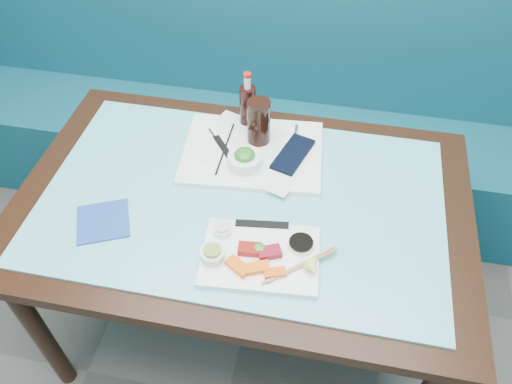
% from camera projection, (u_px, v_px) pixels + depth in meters
% --- Properties ---
extents(booth_bench, '(3.00, 0.56, 1.17)m').
position_uv_depth(booth_bench, '(281.00, 124.00, 2.37)').
color(booth_bench, '#0E4A59').
rests_on(booth_bench, ground).
extents(dining_table, '(1.40, 0.90, 0.75)m').
position_uv_depth(dining_table, '(243.00, 217.00, 1.60)').
color(dining_table, black).
rests_on(dining_table, ground).
extents(glass_top, '(1.22, 0.76, 0.01)m').
position_uv_depth(glass_top, '(242.00, 199.00, 1.53)').
color(glass_top, '#5FBABF').
rests_on(glass_top, dining_table).
extents(sashimi_plate, '(0.34, 0.26, 0.02)m').
position_uv_depth(sashimi_plate, '(260.00, 256.00, 1.37)').
color(sashimi_plate, white).
rests_on(sashimi_plate, glass_top).
extents(salmon_left, '(0.08, 0.07, 0.02)m').
position_uv_depth(salmon_left, '(238.00, 266.00, 1.33)').
color(salmon_left, '#EC5609').
rests_on(salmon_left, sashimi_plate).
extents(salmon_mid, '(0.08, 0.06, 0.02)m').
position_uv_depth(salmon_mid, '(257.00, 268.00, 1.33)').
color(salmon_mid, '#FF5E0A').
rests_on(salmon_mid, sashimi_plate).
extents(salmon_right, '(0.06, 0.05, 0.01)m').
position_uv_depth(salmon_right, '(275.00, 273.00, 1.32)').
color(salmon_right, '#FB530A').
rests_on(salmon_right, sashimi_plate).
extents(tuna_left, '(0.07, 0.05, 0.02)m').
position_uv_depth(tuna_left, '(250.00, 249.00, 1.37)').
color(tuna_left, maroon).
rests_on(tuna_left, sashimi_plate).
extents(tuna_right, '(0.07, 0.06, 0.02)m').
position_uv_depth(tuna_right, '(270.00, 252.00, 1.36)').
color(tuna_right, maroon).
rests_on(tuna_right, sashimi_plate).
extents(seaweed_garnish, '(0.05, 0.04, 0.02)m').
position_uv_depth(seaweed_garnish, '(259.00, 249.00, 1.37)').
color(seaweed_garnish, '#208C20').
rests_on(seaweed_garnish, sashimi_plate).
extents(ramekin_wasabi, '(0.09, 0.09, 0.03)m').
position_uv_depth(ramekin_wasabi, '(213.00, 255.00, 1.35)').
color(ramekin_wasabi, silver).
rests_on(ramekin_wasabi, sashimi_plate).
extents(wasabi_fill, '(0.06, 0.06, 0.01)m').
position_uv_depth(wasabi_fill, '(212.00, 250.00, 1.34)').
color(wasabi_fill, olive).
rests_on(wasabi_fill, ramekin_wasabi).
extents(ramekin_ginger, '(0.06, 0.06, 0.02)m').
position_uv_depth(ramekin_ginger, '(222.00, 230.00, 1.41)').
color(ramekin_ginger, white).
rests_on(ramekin_ginger, sashimi_plate).
extents(ginger_fill, '(0.06, 0.06, 0.01)m').
position_uv_depth(ginger_fill, '(222.00, 227.00, 1.40)').
color(ginger_fill, beige).
rests_on(ginger_fill, ramekin_ginger).
extents(soy_dish, '(0.09, 0.09, 0.01)m').
position_uv_depth(soy_dish, '(301.00, 245.00, 1.38)').
color(soy_dish, white).
rests_on(soy_dish, sashimi_plate).
extents(soy_fill, '(0.09, 0.09, 0.01)m').
position_uv_depth(soy_fill, '(301.00, 242.00, 1.37)').
color(soy_fill, black).
rests_on(soy_fill, soy_dish).
extents(lemon_wedge, '(0.06, 0.05, 0.05)m').
position_uv_depth(lemon_wedge, '(312.00, 267.00, 1.31)').
color(lemon_wedge, '#F5FF78').
rests_on(lemon_wedge, sashimi_plate).
extents(chopstick_sleeve, '(0.16, 0.04, 0.00)m').
position_uv_depth(chopstick_sleeve, '(262.00, 224.00, 1.44)').
color(chopstick_sleeve, black).
rests_on(chopstick_sleeve, sashimi_plate).
extents(wooden_chopstick_a, '(0.18, 0.16, 0.01)m').
position_uv_depth(wooden_chopstick_a, '(299.00, 265.00, 1.34)').
color(wooden_chopstick_a, '#B07D53').
rests_on(wooden_chopstick_a, sashimi_plate).
extents(wooden_chopstick_b, '(0.18, 0.15, 0.01)m').
position_uv_depth(wooden_chopstick_b, '(303.00, 265.00, 1.34)').
color(wooden_chopstick_b, '#A5784E').
rests_on(wooden_chopstick_b, sashimi_plate).
extents(serving_tray, '(0.49, 0.38, 0.02)m').
position_uv_depth(serving_tray, '(252.00, 152.00, 1.66)').
color(serving_tray, white).
rests_on(serving_tray, glass_top).
extents(paper_placemat, '(0.45, 0.38, 0.00)m').
position_uv_depth(paper_placemat, '(252.00, 150.00, 1.65)').
color(paper_placemat, white).
rests_on(paper_placemat, serving_tray).
extents(seaweed_bowl, '(0.13, 0.13, 0.04)m').
position_uv_depth(seaweed_bowl, '(245.00, 161.00, 1.59)').
color(seaweed_bowl, white).
rests_on(seaweed_bowl, serving_tray).
extents(seaweed_salad, '(0.09, 0.09, 0.03)m').
position_uv_depth(seaweed_salad, '(245.00, 155.00, 1.57)').
color(seaweed_salad, '#1E751B').
rests_on(seaweed_salad, seaweed_bowl).
extents(cola_glass, '(0.09, 0.09, 0.16)m').
position_uv_depth(cola_glass, '(259.00, 122.00, 1.63)').
color(cola_glass, black).
rests_on(cola_glass, serving_tray).
extents(navy_pouch, '(0.13, 0.20, 0.01)m').
position_uv_depth(navy_pouch, '(293.00, 154.00, 1.63)').
color(navy_pouch, black).
rests_on(navy_pouch, serving_tray).
extents(fork, '(0.02, 0.09, 0.01)m').
position_uv_depth(fork, '(296.00, 134.00, 1.70)').
color(fork, silver).
rests_on(fork, serving_tray).
extents(black_chopstick_a, '(0.14, 0.17, 0.01)m').
position_uv_depth(black_chopstick_a, '(223.00, 148.00, 1.66)').
color(black_chopstick_a, black).
rests_on(black_chopstick_a, serving_tray).
extents(black_chopstick_b, '(0.01, 0.25, 0.01)m').
position_uv_depth(black_chopstick_b, '(225.00, 148.00, 1.66)').
color(black_chopstick_b, black).
rests_on(black_chopstick_b, serving_tray).
extents(tray_sleeve, '(0.10, 0.13, 0.00)m').
position_uv_depth(tray_sleeve, '(224.00, 148.00, 1.66)').
color(tray_sleeve, black).
rests_on(tray_sleeve, serving_tray).
extents(cola_bottle_body, '(0.07, 0.07, 0.16)m').
position_uv_depth(cola_bottle_body, '(248.00, 107.00, 1.71)').
color(cola_bottle_body, black).
rests_on(cola_bottle_body, glass_top).
extents(cola_bottle_neck, '(0.03, 0.03, 0.05)m').
position_uv_depth(cola_bottle_neck, '(247.00, 82.00, 1.63)').
color(cola_bottle_neck, silver).
rests_on(cola_bottle_neck, cola_bottle_body).
extents(cola_bottle_cap, '(0.03, 0.03, 0.01)m').
position_uv_depth(cola_bottle_cap, '(247.00, 75.00, 1.61)').
color(cola_bottle_cap, '#BA130B').
rests_on(cola_bottle_cap, cola_bottle_neck).
extents(blue_napkin, '(0.20, 0.20, 0.01)m').
position_uv_depth(blue_napkin, '(103.00, 221.00, 1.46)').
color(blue_napkin, navy).
rests_on(blue_napkin, glass_top).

